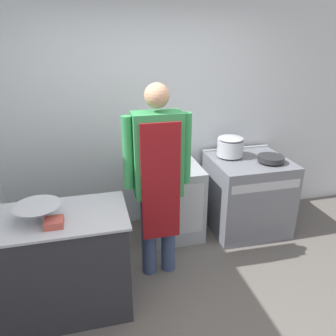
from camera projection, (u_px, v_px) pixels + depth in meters
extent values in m
plane|color=#5B5651|center=(188.00, 330.00, 2.64)|extent=(14.00, 14.00, 0.00)
cube|color=silver|center=(144.00, 115.00, 3.73)|extent=(8.00, 0.05, 2.70)
cube|color=#2D2D33|center=(58.00, 266.00, 2.69)|extent=(1.14, 0.61, 0.88)
cube|color=#B2B5BC|center=(50.00, 218.00, 2.52)|extent=(1.18, 0.64, 0.02)
cube|color=slate|center=(247.00, 194.00, 3.90)|extent=(0.87, 0.80, 0.88)
cube|color=#B2B5BC|center=(266.00, 186.00, 3.45)|extent=(0.80, 0.03, 0.10)
cube|color=#B2B5BC|center=(236.00, 148.00, 4.08)|extent=(0.87, 0.03, 0.02)
cube|color=#93999E|center=(172.00, 200.00, 3.80)|extent=(0.62, 0.66, 0.85)
cube|color=silver|center=(180.00, 210.00, 3.49)|extent=(0.53, 0.02, 0.59)
cylinder|color=#38476B|center=(149.00, 235.00, 3.13)|extent=(0.14, 0.14, 0.85)
cylinder|color=#38476B|center=(168.00, 232.00, 3.18)|extent=(0.14, 0.14, 0.85)
cube|color=#338C4C|center=(158.00, 155.00, 2.85)|extent=(0.43, 0.22, 0.76)
cube|color=maroon|center=(161.00, 184.00, 2.83)|extent=(0.34, 0.02, 1.08)
cylinder|color=#338C4C|center=(128.00, 153.00, 2.78)|extent=(0.09, 0.09, 0.65)
cylinder|color=#338C4C|center=(186.00, 149.00, 2.90)|extent=(0.09, 0.09, 0.65)
sphere|color=tan|center=(157.00, 96.00, 2.66)|extent=(0.21, 0.21, 0.21)
cone|color=#B2B5BC|center=(38.00, 212.00, 2.45)|extent=(0.35, 0.35, 0.13)
cube|color=#B24C3F|center=(54.00, 223.00, 2.39)|extent=(0.13, 0.13, 0.06)
cylinder|color=#B2B5BC|center=(230.00, 148.00, 3.77)|extent=(0.30, 0.30, 0.18)
ellipsoid|color=#B2B5BC|center=(231.00, 138.00, 3.73)|extent=(0.30, 0.30, 0.05)
cylinder|color=#262628|center=(271.00, 158.00, 3.63)|extent=(0.29, 0.29, 0.06)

